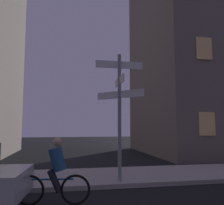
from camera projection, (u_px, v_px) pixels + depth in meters
sidewalk_kerb at (117, 176)px, 8.62m from camera, size 40.00×2.90×0.14m
signpost at (119, 103)px, 7.77m from camera, size 1.59×1.28×4.14m
cyclist at (55, 173)px, 5.72m from camera, size 1.81×0.38×1.61m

